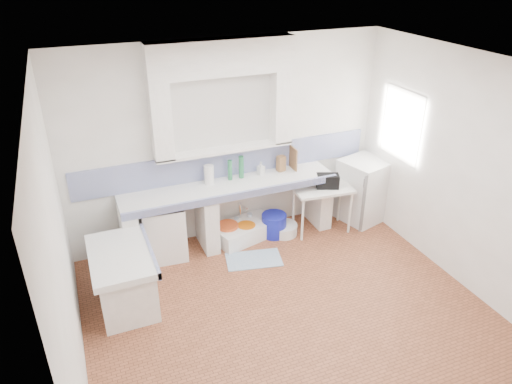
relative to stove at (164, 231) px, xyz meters
name	(u,v)px	position (x,y,z in m)	size (l,w,h in m)	color
floor	(289,312)	(1.06, -1.69, -0.39)	(4.50, 4.50, 0.00)	brown
ceiling	(298,70)	(1.06, -1.69, 2.41)	(4.50, 4.50, 0.00)	white
wall_back	(228,142)	(1.06, 0.31, 1.01)	(4.50, 4.50, 0.00)	white
wall_front	(423,339)	(1.06, -3.69, 1.01)	(4.50, 4.50, 0.00)	white
wall_left	(60,255)	(-1.19, -1.69, 1.01)	(4.50, 4.50, 0.00)	white
wall_right	(463,172)	(3.31, -1.69, 1.01)	(4.50, 4.50, 0.00)	white
alcove_mass	(222,57)	(0.96, 0.18, 2.19)	(1.90, 0.25, 0.45)	white
window_frame	(412,124)	(3.48, -0.49, 1.21)	(0.35, 0.86, 1.06)	#371E11
lace_valance	(407,98)	(3.34, -0.49, 1.59)	(0.01, 0.84, 0.24)	white
counter_slab	(230,187)	(0.96, 0.01, 0.47)	(3.00, 0.60, 0.08)	white
counter_lip	(237,196)	(0.96, -0.27, 0.47)	(3.00, 0.04, 0.10)	navy
counter_pier_left	(130,236)	(-0.44, 0.01, 0.02)	(0.20, 0.55, 0.82)	white
counter_pier_mid	(207,220)	(0.61, 0.01, 0.02)	(0.20, 0.55, 0.82)	white
counter_pier_right	(318,198)	(2.36, 0.01, 0.02)	(0.20, 0.55, 0.82)	white
peninsula_top	(121,256)	(-0.64, -0.79, 0.27)	(0.70, 1.10, 0.08)	white
peninsula_base	(125,281)	(-0.64, -0.79, -0.08)	(0.60, 1.00, 0.62)	white
peninsula_lip	(150,250)	(-0.31, -0.79, 0.27)	(0.04, 1.10, 0.10)	navy
backsplash	(229,162)	(1.06, 0.29, 0.71)	(4.27, 0.03, 0.40)	navy
stove	(164,231)	(0.00, 0.00, 0.00)	(0.55, 0.53, 0.78)	white
sink	(245,231)	(1.17, 0.00, -0.28)	(0.89, 0.48, 0.21)	white
side_table	(322,209)	(2.29, -0.23, -0.04)	(0.84, 0.47, 0.04)	white
fridge	(363,190)	(3.05, -0.14, 0.09)	(0.62, 0.62, 0.96)	white
bucket_red	(228,233)	(0.90, 0.00, -0.25)	(0.31, 0.31, 0.29)	#D34E1E
bucket_orange	(246,232)	(1.17, -0.06, -0.26)	(0.27, 0.27, 0.25)	orange
bucket_blue	(274,225)	(1.59, -0.09, -0.22)	(0.36, 0.36, 0.34)	#151CAA
basin_white	(284,229)	(1.73, -0.12, -0.31)	(0.41, 0.41, 0.16)	white
water_bottle_a	(236,225)	(1.09, 0.16, -0.25)	(0.07, 0.07, 0.27)	silver
water_bottle_b	(250,222)	(1.30, 0.16, -0.24)	(0.08, 0.08, 0.29)	silver
black_bag	(328,181)	(2.36, -0.23, 0.41)	(0.32, 0.18, 0.20)	black
green_bottle_a	(230,170)	(1.02, 0.16, 0.66)	(0.06, 0.06, 0.29)	#267042
green_bottle_b	(241,167)	(1.18, 0.16, 0.67)	(0.07, 0.07, 0.32)	#267042
knife_block	(281,163)	(1.79, 0.16, 0.63)	(0.11, 0.09, 0.23)	olive
cutting_board	(293,158)	(1.99, 0.16, 0.68)	(0.02, 0.24, 0.33)	olive
paper_towel	(209,175)	(0.71, 0.14, 0.65)	(0.13, 0.13, 0.27)	white
soap_bottle	(261,168)	(1.48, 0.15, 0.61)	(0.09, 0.09, 0.19)	white
rug	(254,259)	(1.08, -0.57, -0.38)	(0.74, 0.42, 0.01)	#406A94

